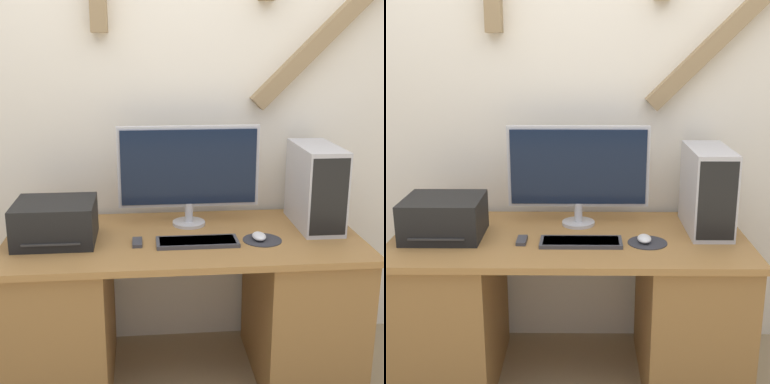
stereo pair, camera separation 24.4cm
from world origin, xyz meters
TOP-DOWN VIEW (x-y plane):
  - wall_back at (0.00, 0.80)m, footprint 6.40×0.13m
  - desk at (0.00, 0.37)m, footprint 1.65×0.75m
  - monitor at (0.04, 0.55)m, footprint 0.69×0.16m
  - keyboard at (0.05, 0.27)m, footprint 0.37×0.14m
  - mousepad at (0.35, 0.29)m, footprint 0.18×0.18m
  - mouse at (0.34, 0.29)m, footprint 0.06×0.10m
  - computer_tower at (0.65, 0.48)m, footprint 0.19×0.41m
  - printer at (-0.58, 0.37)m, footprint 0.36×0.32m
  - remote_control at (-0.21, 0.29)m, footprint 0.04×0.11m

SIDE VIEW (x-z plane):
  - desk at x=0.00m, z-range 0.01..0.76m
  - mousepad at x=0.35m, z-range 0.75..0.75m
  - remote_control at x=-0.21m, z-range 0.75..0.76m
  - keyboard at x=0.05m, z-range 0.75..0.77m
  - mouse at x=0.34m, z-range 0.75..0.78m
  - printer at x=-0.58m, z-range 0.75..0.93m
  - computer_tower at x=0.65m, z-range 0.75..1.15m
  - monitor at x=0.04m, z-range 0.78..1.27m
  - wall_back at x=0.00m, z-range -0.06..2.79m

